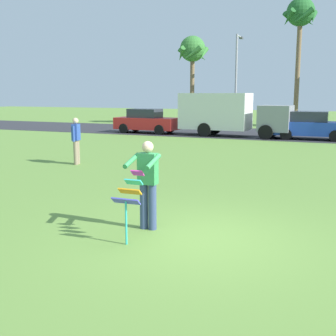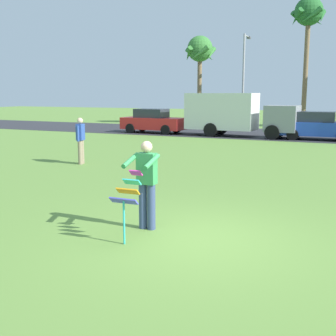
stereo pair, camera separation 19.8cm
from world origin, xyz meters
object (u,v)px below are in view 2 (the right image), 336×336
(person_walker_near, at_px, (81,139))
(parked_car_blue, at_px, (318,126))
(kite_held, at_px, (128,194))
(person_kite_flyer, at_px, (146,181))
(parked_truck_grey_van, at_px, (235,113))
(streetlight_pole, at_px, (244,75))
(parked_car_red, at_px, (153,121))
(palm_tree_right_near, at_px, (308,18))
(palm_tree_left_near, at_px, (200,52))

(person_walker_near, bearing_deg, parked_car_blue, 59.42)
(kite_held, bearing_deg, person_walker_near, 130.73)
(person_kite_flyer, height_order, parked_car_blue, person_kite_flyer)
(person_kite_flyer, bearing_deg, parked_car_blue, 85.17)
(parked_truck_grey_van, relative_size, streetlight_pole, 0.97)
(parked_car_blue, bearing_deg, parked_car_red, 179.99)
(person_kite_flyer, xyz_separation_m, parked_truck_grey_van, (-3.29, 18.36, 0.46))
(parked_truck_grey_van, relative_size, person_walker_near, 3.91)
(palm_tree_right_near, bearing_deg, streetlight_pole, -153.79)
(kite_held, xyz_separation_m, palm_tree_left_near, (-8.78, 27.89, 5.09))
(kite_held, distance_m, parked_car_blue, 19.18)
(parked_truck_grey_van, bearing_deg, person_walker_near, -101.32)
(parked_truck_grey_van, relative_size, palm_tree_left_near, 0.93)
(kite_held, distance_m, palm_tree_right_near, 29.35)
(person_kite_flyer, relative_size, palm_tree_right_near, 0.18)
(parked_car_red, distance_m, streetlight_pole, 8.95)
(parked_car_blue, relative_size, streetlight_pole, 0.60)
(kite_held, height_order, palm_tree_right_near, palm_tree_right_near)
(kite_held, bearing_deg, person_kite_flyer, 91.31)
(kite_held, bearing_deg, parked_car_red, 114.82)
(palm_tree_left_near, distance_m, person_walker_near, 21.95)
(parked_truck_grey_van, xyz_separation_m, streetlight_pole, (-1.32, 7.21, 2.59))
(parked_car_blue, distance_m, palm_tree_right_near, 12.04)
(kite_held, height_order, parked_car_red, parked_car_red)
(parked_car_blue, height_order, streetlight_pole, streetlight_pole)
(palm_tree_left_near, bearing_deg, streetlight_pole, -20.62)
(streetlight_pole, bearing_deg, parked_car_red, -120.32)
(kite_held, relative_size, parked_car_red, 0.30)
(person_kite_flyer, bearing_deg, parked_truck_grey_van, 100.16)
(person_kite_flyer, distance_m, palm_tree_right_near, 28.59)
(streetlight_pole, bearing_deg, person_walker_near, -93.39)
(streetlight_pole, distance_m, person_walker_near, 19.88)
(streetlight_pole, bearing_deg, palm_tree_left_near, 159.38)
(parked_car_red, bearing_deg, palm_tree_left_near, 89.56)
(palm_tree_right_near, relative_size, streetlight_pole, 1.38)
(kite_held, height_order, parked_truck_grey_van, parked_truck_grey_van)
(parked_truck_grey_van, bearing_deg, streetlight_pole, 100.38)
(person_walker_near, bearing_deg, palm_tree_right_near, 75.98)
(palm_tree_left_near, bearing_deg, palm_tree_right_near, 3.65)
(parked_car_blue, height_order, palm_tree_left_near, palm_tree_left_near)
(person_kite_flyer, height_order, parked_truck_grey_van, parked_truck_grey_van)
(parked_truck_grey_van, bearing_deg, parked_car_red, 179.98)
(palm_tree_left_near, bearing_deg, person_kite_flyer, -72.10)
(streetlight_pole, relative_size, person_walker_near, 4.05)
(kite_held, relative_size, streetlight_pole, 0.18)
(person_kite_flyer, relative_size, palm_tree_left_near, 0.24)
(person_kite_flyer, relative_size, streetlight_pole, 0.25)
(person_kite_flyer, xyz_separation_m, parked_car_red, (-8.83, 18.36, -0.18))
(person_kite_flyer, height_order, person_walker_near, same)
(parked_truck_grey_van, height_order, palm_tree_left_near, palm_tree_left_near)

